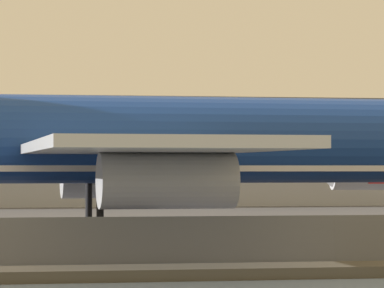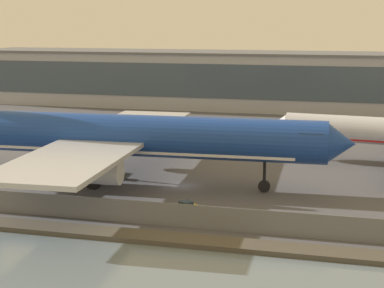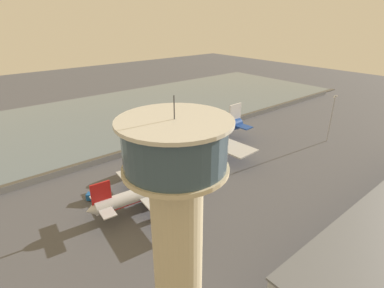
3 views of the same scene
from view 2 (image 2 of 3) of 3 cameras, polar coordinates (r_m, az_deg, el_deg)
name	(u,v)px [view 2 (image 2 of 3)]	position (r m, az deg, el deg)	size (l,w,h in m)	color
ground_plane	(182,186)	(82.01, -0.89, -3.74)	(500.00, 500.00, 0.00)	#4C4C51
shoreline_seawall	(125,235)	(63.28, -5.97, -8.06)	(320.00, 3.00, 0.50)	#474238
perimeter_fence	(140,212)	(67.00, -4.62, -6.07)	(280.00, 0.10, 2.46)	slate
cargo_jet_blue	(120,137)	(82.05, -6.39, 0.65)	(56.70, 48.68, 16.29)	#193D93
baggage_tug	(183,211)	(68.79, -0.76, -5.95)	(3.22, 3.51, 1.80)	yellow
terminal_building	(195,79)	(156.74, 0.27, 5.81)	(108.89, 18.55, 13.41)	#9EA3AD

